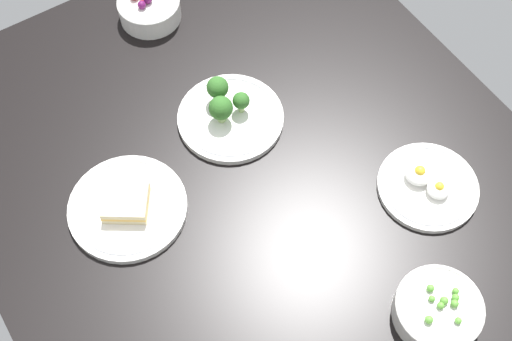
# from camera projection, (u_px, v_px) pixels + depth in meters

# --- Properties ---
(dining_table) EXTENTS (1.26, 1.07, 0.04)m
(dining_table) POSITION_uv_depth(u_px,v_px,m) (256.00, 181.00, 1.38)
(dining_table) COLOR black
(dining_table) RESTS_ON ground
(bowl_peas) EXTENTS (0.15, 0.15, 0.06)m
(bowl_peas) POSITION_uv_depth(u_px,v_px,m) (438.00, 310.00, 1.20)
(bowl_peas) COLOR white
(bowl_peas) RESTS_ON dining_table
(plate_sandwich) EXTENTS (0.23, 0.23, 0.05)m
(plate_sandwich) POSITION_uv_depth(u_px,v_px,m) (127.00, 207.00, 1.31)
(plate_sandwich) COLOR white
(plate_sandwich) RESTS_ON dining_table
(bowl_berries) EXTENTS (0.14, 0.14, 0.07)m
(bowl_berries) POSITION_uv_depth(u_px,v_px,m) (149.00, 8.00, 1.55)
(bowl_berries) COLOR white
(bowl_berries) RESTS_ON dining_table
(plate_eggs) EXTENTS (0.20, 0.20, 0.05)m
(plate_eggs) POSITION_uv_depth(u_px,v_px,m) (428.00, 185.00, 1.34)
(plate_eggs) COLOR white
(plate_eggs) RESTS_ON dining_table
(plate_broccoli) EXTENTS (0.22, 0.22, 0.08)m
(plate_broccoli) POSITION_uv_depth(u_px,v_px,m) (229.00, 113.00, 1.42)
(plate_broccoli) COLOR white
(plate_broccoli) RESTS_ON dining_table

